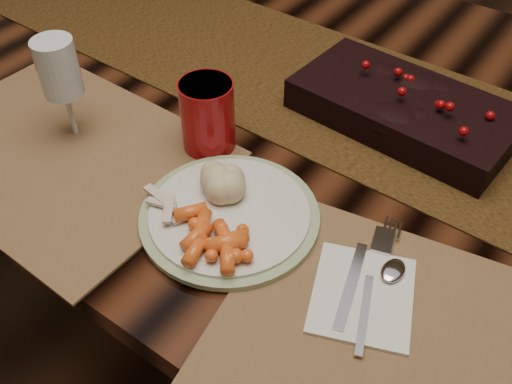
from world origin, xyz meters
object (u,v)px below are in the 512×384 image
Objects in this scene: baby_carrots at (212,229)px; wine_glass at (65,91)px; placemat_main at (422,355)px; dinner_plate at (229,215)px; turkey_shreds at (164,200)px; napkin at (363,295)px; dining_table at (332,262)px; centerpiece at (405,104)px; mashed_potatoes at (229,173)px; red_cup at (208,116)px.

baby_carrots is 0.67× the size of wine_glass.
placemat_main is 0.29m from dinner_plate.
turkey_shreds is 0.28m from napkin.
dinner_plate is (-0.03, -0.30, 0.39)m from dining_table.
placemat_main is 0.60m from wine_glass.
mashed_potatoes is (-0.12, -0.29, 0.01)m from centerpiece.
turkey_shreds is at bearing 170.84° from placemat_main.
centerpiece is at bearing 67.35° from mashed_potatoes.
mashed_potatoes is (-0.03, 0.04, 0.03)m from dinner_plate.
dining_table is at bearing 41.56° from wine_glass.
centerpiece is at bearing 65.15° from turkey_shreds.
red_cup is (-0.32, 0.11, 0.05)m from napkin.
centerpiece is 2.07× the size of wine_glass.
baby_carrots is (-0.02, -0.34, 0.40)m from dining_table.
mashed_potatoes is at bearing 157.24° from placemat_main.
turkey_shreds is (-0.37, -0.00, 0.03)m from placemat_main.
dining_table is at bearing 53.32° from red_cup.
baby_carrots is 0.20m from napkin.
turkey_shreds is at bearing -11.17° from wine_glass.
napkin is at bearing -71.97° from centerpiece.
centerpiece is 0.38m from baby_carrots.
centerpiece reaches higher than dinner_plate.
placemat_main is 0.37m from turkey_shreds.
wine_glass is at bearing -173.33° from mashed_potatoes.
centerpiece reaches higher than turkey_shreds.
wine_glass is at bearing 168.83° from turkey_shreds.
placemat_main is 0.09m from napkin.
baby_carrots is 1.01× the size of red_cup.
wine_glass is at bearing 166.36° from placemat_main.
baby_carrots is (0.01, -0.05, 0.02)m from dinner_plate.
napkin is (0.11, -0.34, -0.03)m from centerpiece.
centerpiece is 0.34m from dinner_plate.
placemat_main is 0.33m from mashed_potatoes.
napkin is (0.20, 0.04, -0.02)m from baby_carrots.
dinner_plate reaches higher than placemat_main.
dining_table is 13.45× the size of napkin.
placemat_main is at bearing -4.06° from wine_glass.
red_cup is (-0.41, 0.14, 0.06)m from placemat_main.
dining_table is 25.32× the size of turkey_shreds.
centerpiece is 2.54× the size of napkin.
mashed_potatoes is 0.11m from red_cup.
red_cup reaches higher than mashed_potatoes.
placemat_main is 4.11× the size of baby_carrots.
turkey_shreds is (-0.10, -0.34, 0.40)m from dining_table.
wine_glass is (-0.51, 0.01, 0.08)m from napkin.
placemat_main is at bearing -51.57° from dining_table.
baby_carrots is 0.08m from turkey_shreds.
wine_glass is at bearing -140.96° from centerpiece.
red_cup is (-0.12, 0.10, 0.05)m from dinner_plate.
napkin is at bearing 10.79° from baby_carrots.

